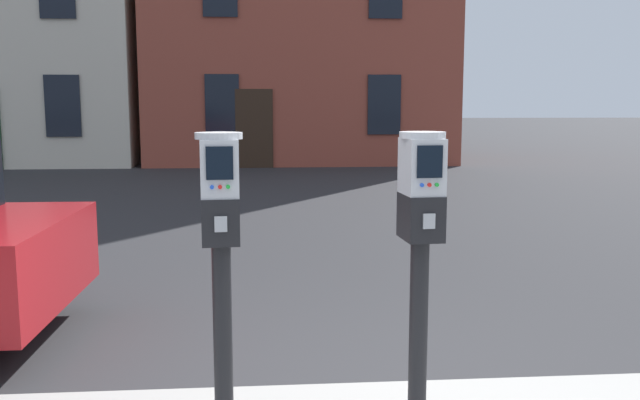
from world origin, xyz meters
The scene contains 2 objects.
parking_meter_near_kerb centered at (-0.68, -0.32, 1.13)m, with size 0.23×0.26×1.44m.
parking_meter_twin_adjacent centered at (0.26, -0.32, 1.13)m, with size 0.23×0.26×1.44m.
Camera 1 is at (-0.48, -3.45, 1.70)m, focal length 38.33 mm.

